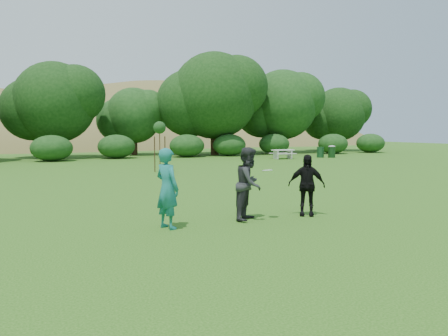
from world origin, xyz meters
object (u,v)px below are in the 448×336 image
object	(u,v)px
player_teal	(167,188)
trash_can_lidded	(332,151)
player_black	(306,185)
sapling	(160,129)
player_grey	(249,184)
trash_can_near	(320,152)
picnic_table	(283,153)

from	to	relation	value
player_teal	trash_can_lidded	xyz separation A→B (m)	(20.53, 20.44, -0.43)
player_teal	player_black	distance (m)	3.96
sapling	trash_can_lidded	xyz separation A→B (m)	(16.88, 6.47, -1.88)
player_grey	trash_can_lidded	world-z (taller)	player_grey
player_black	trash_can_near	world-z (taller)	player_black
player_black	trash_can_lidded	xyz separation A→B (m)	(16.57, 20.45, -0.31)
trash_can_near	sapling	xyz separation A→B (m)	(-16.11, -7.03, 1.97)
player_grey	picnic_table	xyz separation A→B (m)	(13.59, 20.61, -0.44)
player_teal	trash_can_near	world-z (taller)	player_teal
player_teal	player_grey	world-z (taller)	player_teal
player_grey	trash_can_lidded	distance (m)	27.33
trash_can_near	trash_can_lidded	distance (m)	0.95
player_grey	player_black	xyz separation A→B (m)	(1.70, -0.14, -0.11)
player_grey	sapling	distance (m)	13.99
player_teal	sapling	bearing A→B (deg)	-38.48
player_teal	trash_can_near	distance (m)	28.85
player_teal	player_grey	bearing A→B (deg)	-110.57
trash_can_lidded	player_grey	bearing A→B (deg)	-131.98
player_teal	sapling	size ratio (longest dim) A/B	0.68
trash_can_near	picnic_table	xyz separation A→B (m)	(-3.92, -0.26, 0.07)
trash_can_lidded	player_teal	bearing A→B (deg)	-135.13
sapling	picnic_table	xyz separation A→B (m)	(12.20, 6.76, -1.90)
picnic_table	trash_can_lidded	size ratio (longest dim) A/B	1.71
trash_can_near	picnic_table	size ratio (longest dim) A/B	0.50
sapling	player_black	bearing A→B (deg)	-88.76
trash_can_near	trash_can_lidded	world-z (taller)	trash_can_lidded
sapling	trash_can_lidded	world-z (taller)	sapling
player_black	trash_can_lidded	size ratio (longest dim) A/B	1.62
sapling	picnic_table	distance (m)	14.07
player_black	player_teal	bearing A→B (deg)	-146.88
player_black	trash_can_lidded	world-z (taller)	player_black
player_grey	picnic_table	size ratio (longest dim) A/B	1.06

